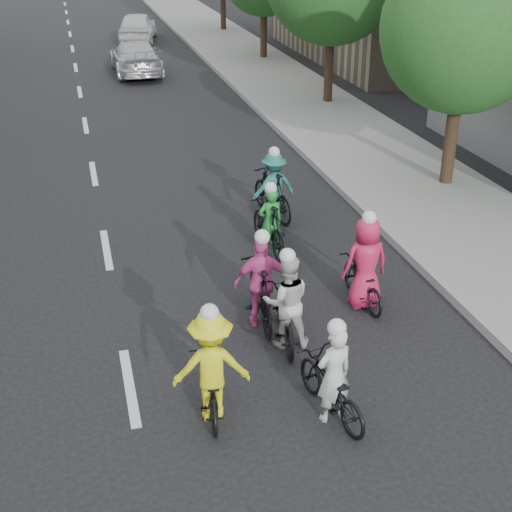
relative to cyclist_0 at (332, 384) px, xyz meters
name	(u,v)px	position (x,y,z in m)	size (l,w,h in m)	color
ground	(130,387)	(-2.71, 1.40, -0.53)	(120.00, 120.00, 0.00)	black
sidewalk_right	(366,149)	(5.29, 11.40, -0.46)	(4.00, 80.00, 0.15)	gray
curb_right	(304,153)	(3.34, 11.40, -0.44)	(0.18, 80.00, 0.18)	#999993
tree_r_0	(464,29)	(6.09, 8.00, 3.43)	(4.00, 4.00, 5.97)	black
cyclist_0	(332,384)	(0.00, 0.00, 0.00)	(0.92, 1.77, 1.63)	black
cyclist_1	(269,226)	(0.60, 5.40, 0.08)	(0.68, 1.93, 1.59)	black
cyclist_2	(211,374)	(-1.63, 0.45, 0.16)	(1.15, 1.59, 1.83)	black
cyclist_3	(285,310)	(-0.08, 1.99, 0.09)	(0.87, 1.81, 1.76)	black
cyclist_4	(364,272)	(1.66, 2.86, 0.12)	(0.86, 1.63, 1.86)	black
cyclist_5	(273,190)	(1.19, 7.18, 0.15)	(1.12, 1.98, 1.74)	black
cyclist_6	(261,288)	(-0.30, 2.71, 0.14)	(0.99, 1.92, 1.80)	black
follow_car_lead	(135,58)	(-0.17, 24.26, 0.17)	(1.97, 4.86, 1.41)	silver
follow_car_trail	(137,27)	(0.85, 32.94, 0.24)	(1.81, 4.51, 1.54)	silver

